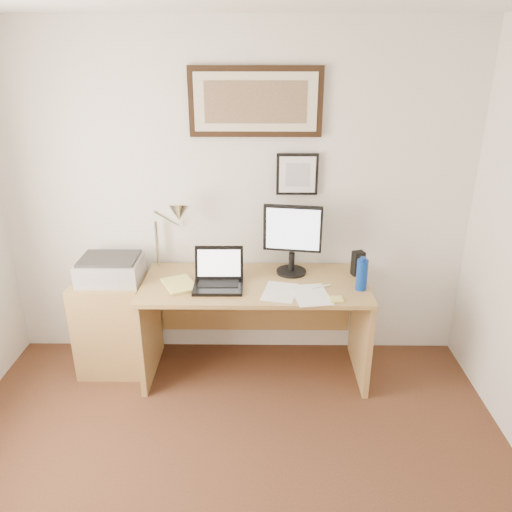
{
  "coord_description": "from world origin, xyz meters",
  "views": [
    {
      "loc": [
        0.19,
        -1.57,
        2.27
      ],
      "look_at": [
        0.16,
        1.43,
        1.04
      ],
      "focal_mm": 35.0,
      "sensor_mm": 36.0,
      "label": 1
    }
  ],
  "objects_px": {
    "side_cabinet": "(113,325)",
    "printer": "(110,269)",
    "book": "(166,287)",
    "laptop": "(218,278)",
    "lcd_monitor": "(292,236)",
    "desk": "(255,306)",
    "water_bottle": "(362,275)"
  },
  "relations": [
    {
      "from": "water_bottle",
      "to": "laptop",
      "type": "relative_size",
      "value": 0.63
    },
    {
      "from": "water_bottle",
      "to": "lcd_monitor",
      "type": "distance_m",
      "value": 0.56
    },
    {
      "from": "side_cabinet",
      "to": "book",
      "type": "xyz_separation_m",
      "value": [
        0.45,
        -0.16,
        0.4
      ]
    },
    {
      "from": "desk",
      "to": "water_bottle",
      "type": "bearing_deg",
      "value": -14.4
    },
    {
      "from": "side_cabinet",
      "to": "printer",
      "type": "bearing_deg",
      "value": 41.78
    },
    {
      "from": "side_cabinet",
      "to": "printer",
      "type": "height_order",
      "value": "printer"
    },
    {
      "from": "water_bottle",
      "to": "book",
      "type": "bearing_deg",
      "value": -179.72
    },
    {
      "from": "side_cabinet",
      "to": "water_bottle",
      "type": "height_order",
      "value": "water_bottle"
    },
    {
      "from": "book",
      "to": "desk",
      "type": "relative_size",
      "value": 0.17
    },
    {
      "from": "side_cabinet",
      "to": "water_bottle",
      "type": "xyz_separation_m",
      "value": [
        1.8,
        -0.15,
        0.49
      ]
    },
    {
      "from": "printer",
      "to": "laptop",
      "type": "bearing_deg",
      "value": -9.45
    },
    {
      "from": "book",
      "to": "desk",
      "type": "bearing_deg",
      "value": 17.47
    },
    {
      "from": "laptop",
      "to": "lcd_monitor",
      "type": "xyz_separation_m",
      "value": [
        0.52,
        0.22,
        0.23
      ]
    },
    {
      "from": "side_cabinet",
      "to": "lcd_monitor",
      "type": "xyz_separation_m",
      "value": [
        1.34,
        0.11,
        0.68
      ]
    },
    {
      "from": "book",
      "to": "desk",
      "type": "height_order",
      "value": "book"
    },
    {
      "from": "desk",
      "to": "laptop",
      "type": "xyz_separation_m",
      "value": [
        -0.25,
        -0.14,
        0.29
      ]
    },
    {
      "from": "lcd_monitor",
      "to": "laptop",
      "type": "bearing_deg",
      "value": -157.08
    },
    {
      "from": "book",
      "to": "desk",
      "type": "xyz_separation_m",
      "value": [
        0.62,
        0.19,
        -0.25
      ]
    },
    {
      "from": "water_bottle",
      "to": "laptop",
      "type": "bearing_deg",
      "value": 177.45
    },
    {
      "from": "desk",
      "to": "lcd_monitor",
      "type": "height_order",
      "value": "lcd_monitor"
    },
    {
      "from": "desk",
      "to": "side_cabinet",
      "type": "bearing_deg",
      "value": -178.11
    },
    {
      "from": "book",
      "to": "laptop",
      "type": "height_order",
      "value": "laptop"
    },
    {
      "from": "book",
      "to": "laptop",
      "type": "xyz_separation_m",
      "value": [
        0.36,
        0.05,
        0.05
      ]
    },
    {
      "from": "side_cabinet",
      "to": "lcd_monitor",
      "type": "distance_m",
      "value": 1.5
    },
    {
      "from": "laptop",
      "to": "desk",
      "type": "bearing_deg",
      "value": 29.47
    },
    {
      "from": "book",
      "to": "printer",
      "type": "relative_size",
      "value": 0.61
    },
    {
      "from": "printer",
      "to": "lcd_monitor",
      "type": "bearing_deg",
      "value": 3.87
    },
    {
      "from": "book",
      "to": "printer",
      "type": "distance_m",
      "value": 0.47
    },
    {
      "from": "laptop",
      "to": "printer",
      "type": "relative_size",
      "value": 0.78
    },
    {
      "from": "book",
      "to": "laptop",
      "type": "relative_size",
      "value": 0.79
    },
    {
      "from": "book",
      "to": "desk",
      "type": "distance_m",
      "value": 0.69
    },
    {
      "from": "side_cabinet",
      "to": "lcd_monitor",
      "type": "bearing_deg",
      "value": 4.78
    }
  ]
}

